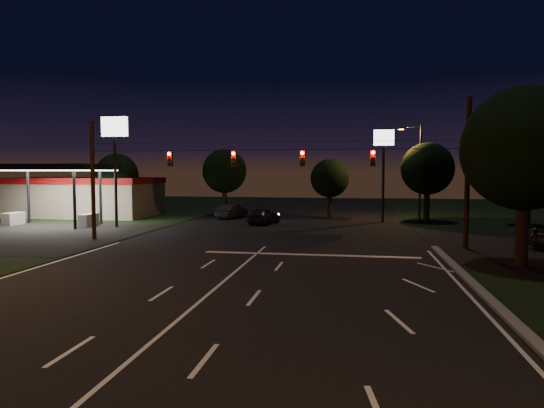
% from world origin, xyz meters
% --- Properties ---
extents(ground, '(140.00, 140.00, 0.00)m').
position_xyz_m(ground, '(0.00, 0.00, 0.00)').
color(ground, black).
rests_on(ground, ground).
extents(cross_street_left, '(20.00, 16.00, 0.02)m').
position_xyz_m(cross_street_left, '(-20.00, 16.00, 0.00)').
color(cross_street_left, black).
rests_on(cross_street_left, ground).
extents(center_line, '(0.14, 40.00, 0.01)m').
position_xyz_m(center_line, '(0.00, -6.00, 0.01)').
color(center_line, silver).
rests_on(center_line, ground).
extents(stop_bar, '(12.00, 0.50, 0.01)m').
position_xyz_m(stop_bar, '(3.00, 11.50, 0.01)').
color(stop_bar, silver).
rests_on(stop_bar, ground).
extents(utility_pole_right, '(0.30, 0.30, 9.00)m').
position_xyz_m(utility_pole_right, '(12.00, 15.00, 0.00)').
color(utility_pole_right, black).
rests_on(utility_pole_right, ground).
extents(utility_pole_left, '(0.28, 0.28, 8.00)m').
position_xyz_m(utility_pole_left, '(-12.00, 15.00, 0.00)').
color(utility_pole_left, black).
rests_on(utility_pole_left, ground).
extents(signal_span, '(24.00, 0.40, 1.56)m').
position_xyz_m(signal_span, '(-0.00, 14.96, 5.50)').
color(signal_span, black).
rests_on(signal_span, ground).
extents(gas_station, '(14.20, 16.10, 5.25)m').
position_xyz_m(gas_station, '(-21.86, 30.39, 2.38)').
color(gas_station, gray).
rests_on(gas_station, ground).
extents(pole_sign_left_near, '(2.20, 0.30, 9.10)m').
position_xyz_m(pole_sign_left_near, '(-14.00, 22.00, 6.98)').
color(pole_sign_left_near, black).
rests_on(pole_sign_left_near, ground).
extents(pole_sign_right, '(1.80, 0.30, 8.40)m').
position_xyz_m(pole_sign_right, '(8.00, 30.00, 6.24)').
color(pole_sign_right, black).
rests_on(pole_sign_right, ground).
extents(street_light_right_far, '(2.20, 0.35, 9.00)m').
position_xyz_m(street_light_right_far, '(11.24, 32.00, 5.24)').
color(street_light_right_far, black).
rests_on(street_light_right_far, ground).
extents(tree_right_near, '(6.00, 6.00, 8.76)m').
position_xyz_m(tree_right_near, '(13.53, 10.17, 5.68)').
color(tree_right_near, black).
rests_on(tree_right_near, ground).
extents(tree_far_a, '(4.20, 4.20, 6.42)m').
position_xyz_m(tree_far_a, '(-17.98, 30.12, 4.26)').
color(tree_far_a, black).
rests_on(tree_far_a, ground).
extents(tree_far_b, '(4.60, 4.60, 6.98)m').
position_xyz_m(tree_far_b, '(-7.98, 34.13, 4.61)').
color(tree_far_b, black).
rests_on(tree_far_b, ground).
extents(tree_far_c, '(3.80, 3.80, 5.86)m').
position_xyz_m(tree_far_c, '(3.02, 33.10, 3.90)').
color(tree_far_c, black).
rests_on(tree_far_c, ground).
extents(tree_far_d, '(4.80, 4.80, 7.30)m').
position_xyz_m(tree_far_d, '(12.02, 31.13, 4.83)').
color(tree_far_d, black).
rests_on(tree_far_d, ground).
extents(tree_far_e, '(4.00, 4.00, 6.18)m').
position_xyz_m(tree_far_e, '(20.02, 29.11, 4.11)').
color(tree_far_e, black).
rests_on(tree_far_e, ground).
extents(car_oncoming_a, '(2.55, 4.50, 1.45)m').
position_xyz_m(car_oncoming_a, '(-2.41, 26.59, 0.72)').
color(car_oncoming_a, black).
rests_on(car_oncoming_a, ground).
extents(car_oncoming_b, '(2.48, 4.50, 1.40)m').
position_xyz_m(car_oncoming_b, '(-6.52, 31.22, 0.70)').
color(car_oncoming_b, black).
rests_on(car_oncoming_b, ground).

